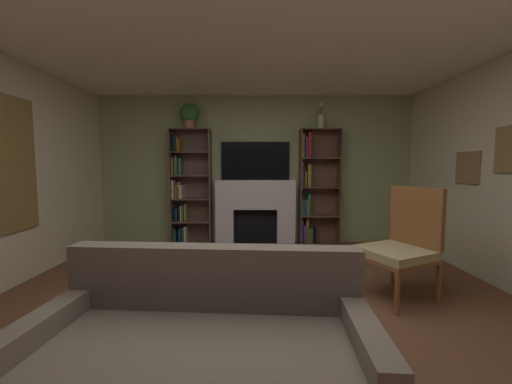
% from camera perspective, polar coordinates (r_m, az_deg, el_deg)
% --- Properties ---
extents(ground_plane, '(6.86, 6.86, 0.00)m').
position_cam_1_polar(ground_plane, '(2.74, -0.08, -24.16)').
color(ground_plane, brown).
extents(wall_back_accent, '(5.46, 0.06, 2.53)m').
position_cam_1_polar(wall_back_accent, '(5.29, 0.06, 4.13)').
color(wall_back_accent, '#9FAD78').
rests_on(wall_back_accent, ground_plane).
extents(ceiling, '(5.46, 5.84, 0.06)m').
position_cam_1_polar(ceiling, '(2.70, -0.09, 31.94)').
color(ceiling, white).
rests_on(ceiling, wall_back_accent).
extents(fireplace, '(1.45, 0.54, 1.10)m').
position_cam_1_polar(fireplace, '(5.19, 0.05, -3.41)').
color(fireplace, white).
rests_on(fireplace, ground_plane).
extents(tv, '(1.16, 0.06, 0.65)m').
position_cam_1_polar(tv, '(5.23, 0.06, 5.87)').
color(tv, black).
rests_on(tv, fireplace).
extents(bookshelf_left, '(0.67, 0.27, 1.95)m').
position_cam_1_polar(bookshelf_left, '(5.31, -12.62, 0.44)').
color(bookshelf_left, brown).
rests_on(bookshelf_left, ground_plane).
extents(bookshelf_right, '(0.67, 0.27, 1.95)m').
position_cam_1_polar(bookshelf_right, '(5.27, 11.01, 0.40)').
color(bookshelf_right, brown).
rests_on(bookshelf_right, ground_plane).
extents(potted_plant, '(0.32, 0.32, 0.41)m').
position_cam_1_polar(potted_plant, '(5.29, -12.16, 14.00)').
color(potted_plant, '#A66B4C').
rests_on(potted_plant, bookshelf_left).
extents(vase_with_flowers, '(0.10, 0.10, 0.43)m').
position_cam_1_polar(vase_with_flowers, '(5.28, 12.27, 13.27)').
color(vase_with_flowers, beige).
rests_on(vase_with_flowers, bookshelf_right).
extents(couch, '(1.93, 0.96, 0.82)m').
position_cam_1_polar(couch, '(1.97, -9.58, -27.85)').
color(couch, '#6E6254').
rests_on(couch, ground_plane).
extents(armchair, '(0.82, 0.80, 1.12)m').
position_cam_1_polar(armchair, '(3.47, 25.95, -8.69)').
color(armchair, brown).
rests_on(armchair, ground_plane).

